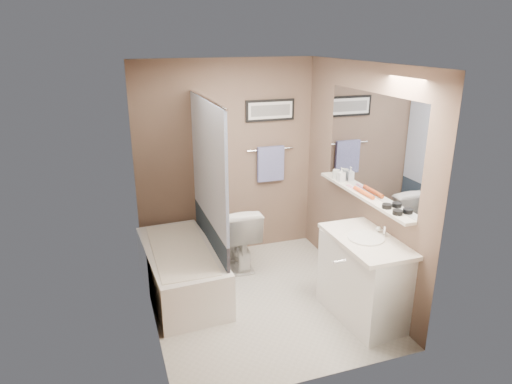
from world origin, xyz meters
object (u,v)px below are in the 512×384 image
object	(u,v)px
glass_jar	(336,174)
soap_bottle	(341,175)
candle_bowl_far	(387,206)
hair_brush_back	(361,191)
toilet	(238,235)
hair_brush_front	(367,194)
vanity	(364,280)
bathtub	(181,270)
candle_bowl_near	(397,212)

from	to	relation	value
glass_jar	soap_bottle	bearing A→B (deg)	-90.00
candle_bowl_far	hair_brush_back	size ratio (longest dim) A/B	0.41
toilet	hair_brush_front	size ratio (longest dim) A/B	3.48
glass_jar	hair_brush_back	bearing A→B (deg)	-90.00
hair_brush_back	candle_bowl_far	bearing A→B (deg)	-90.00
toilet	vanity	xyz separation A→B (m)	(0.85, -1.43, 0.02)
bathtub	candle_bowl_near	distance (m)	2.32
glass_jar	bathtub	bearing A→B (deg)	178.91
candle_bowl_far	glass_jar	bearing A→B (deg)	90.00
bathtub	hair_brush_front	bearing A→B (deg)	-24.01
hair_brush_front	vanity	bearing A→B (deg)	-117.56
hair_brush_front	glass_jar	world-z (taller)	glass_jar
hair_brush_back	toilet	bearing A→B (deg)	137.11
bathtub	hair_brush_front	distance (m)	2.10
vanity	hair_brush_back	xyz separation A→B (m)	(0.19, 0.47, 0.74)
vanity	hair_brush_front	xyz separation A→B (m)	(0.19, 0.35, 0.74)
candle_bowl_near	bathtub	bearing A→B (deg)	146.51
toilet	hair_brush_front	distance (m)	1.67
candle_bowl_near	vanity	bearing A→B (deg)	140.80
hair_brush_front	glass_jar	size ratio (longest dim) A/B	2.20
vanity	candle_bowl_near	distance (m)	0.77
vanity	hair_brush_front	bearing A→B (deg)	57.36
glass_jar	soap_bottle	distance (m)	0.12
bathtub	toilet	distance (m)	0.87
bathtub	candle_bowl_near	xyz separation A→B (m)	(1.79, -1.18, 0.89)
bathtub	hair_brush_back	size ratio (longest dim) A/B	6.82
toilet	hair_brush_back	xyz separation A→B (m)	(1.03, -0.96, 0.75)
vanity	candle_bowl_near	size ratio (longest dim) A/B	10.00
candle_bowl_far	hair_brush_back	distance (m)	0.46
candle_bowl_far	hair_brush_back	world-z (taller)	hair_brush_back
toilet	candle_bowl_far	bearing A→B (deg)	128.18
vanity	hair_brush_back	world-z (taller)	hair_brush_back
candle_bowl_near	glass_jar	size ratio (longest dim) A/B	0.90
candle_bowl_far	hair_brush_back	xyz separation A→B (m)	(0.00, 0.46, 0.00)
toilet	hair_brush_back	distance (m)	1.60
hair_brush_front	bathtub	bearing A→B (deg)	159.26
candle_bowl_far	bathtub	bearing A→B (deg)	150.35
candle_bowl_far	soap_bottle	world-z (taller)	soap_bottle
bathtub	soap_bottle	size ratio (longest dim) A/B	9.70
hair_brush_back	hair_brush_front	bearing A→B (deg)	-90.00
candle_bowl_near	hair_brush_front	distance (m)	0.51
candle_bowl_near	hair_brush_front	world-z (taller)	hair_brush_front
vanity	soap_bottle	world-z (taller)	soap_bottle
toilet	hair_brush_front	world-z (taller)	hair_brush_front
candle_bowl_far	soap_bottle	xyz separation A→B (m)	(0.00, 0.87, 0.06)
vanity	glass_jar	size ratio (longest dim) A/B	9.00
toilet	glass_jar	size ratio (longest dim) A/B	7.65
hair_brush_back	glass_jar	xyz separation A→B (m)	(0.00, 0.52, 0.03)
vanity	glass_jar	distance (m)	1.27
vanity	hair_brush_front	size ratio (longest dim) A/B	4.09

